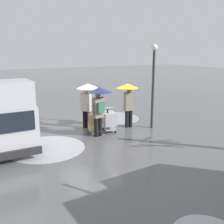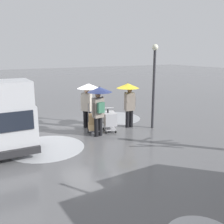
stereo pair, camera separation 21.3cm
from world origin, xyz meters
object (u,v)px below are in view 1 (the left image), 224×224
object	(u,v)px
pedestrian_pink_side	(128,94)
pedestrian_black_side	(99,100)
street_lamp	(153,78)
pedestrian_white_side	(87,95)
shopping_cart_vendor	(109,119)
hand_dolly_boxes	(94,123)

from	to	relation	value
pedestrian_pink_side	pedestrian_black_side	distance (m)	1.83
street_lamp	pedestrian_black_side	bearing A→B (deg)	-3.61
pedestrian_black_side	pedestrian_white_side	size ratio (longest dim) A/B	1.00
pedestrian_pink_side	street_lamp	size ratio (longest dim) A/B	0.56
pedestrian_black_side	street_lamp	world-z (taller)	street_lamp
shopping_cart_vendor	hand_dolly_boxes	distance (m)	0.79
hand_dolly_boxes	street_lamp	bearing A→B (deg)	170.06
pedestrian_white_side	shopping_cart_vendor	bearing A→B (deg)	121.60
pedestrian_pink_side	pedestrian_white_side	distance (m)	1.90
hand_dolly_boxes	pedestrian_black_side	xyz separation A→B (m)	(-0.11, 0.32, 1.05)
shopping_cart_vendor	hand_dolly_boxes	bearing A→B (deg)	0.87
pedestrian_pink_side	pedestrian_black_side	world-z (taller)	same
pedestrian_pink_side	street_lamp	xyz separation A→B (m)	(-0.95, 0.64, 0.79)
pedestrian_pink_side	street_lamp	distance (m)	1.39
pedestrian_white_side	hand_dolly_boxes	bearing A→B (deg)	79.96
pedestrian_black_side	street_lamp	distance (m)	2.83
pedestrian_black_side	hand_dolly_boxes	bearing A→B (deg)	-71.44
shopping_cart_vendor	street_lamp	xyz separation A→B (m)	(-2.04, 0.51, 1.80)
hand_dolly_boxes	pedestrian_pink_side	xyz separation A→B (m)	(-1.88, -0.15, 1.07)
shopping_cart_vendor	pedestrian_black_side	bearing A→B (deg)	26.36
shopping_cart_vendor	pedestrian_pink_side	size ratio (longest dim) A/B	0.49
hand_dolly_boxes	street_lamp	world-z (taller)	street_lamp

